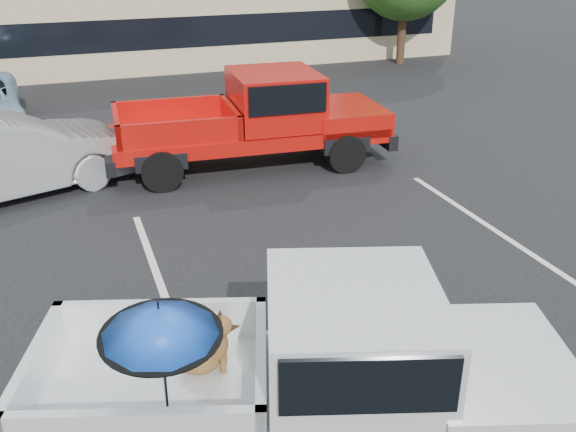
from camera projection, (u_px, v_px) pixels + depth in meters
name	position (u px, v px, depth m)	size (l,w,h in m)	color
ground	(393.00, 310.00, 9.15)	(90.00, 90.00, 0.00)	black
stripe_left	(159.00, 280.00, 9.93)	(0.12, 5.00, 0.01)	silver
stripe_right	(485.00, 224.00, 11.80)	(0.12, 5.00, 0.01)	silver
silver_pickup	(329.00, 365.00, 6.31)	(6.02, 3.62, 2.06)	black
red_pickup	(267.00, 115.00, 14.38)	(6.50, 2.69, 2.10)	black
silver_sedan	(3.00, 156.00, 12.73)	(1.78, 5.11, 1.68)	#AAADB1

